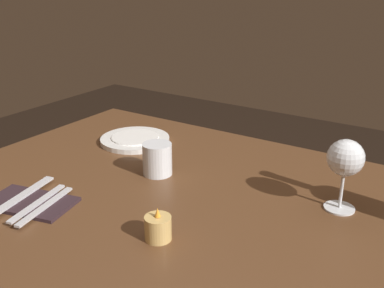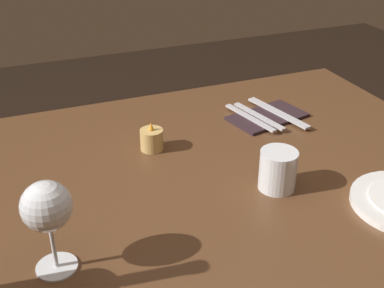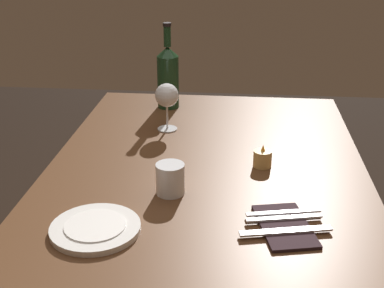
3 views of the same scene
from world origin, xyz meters
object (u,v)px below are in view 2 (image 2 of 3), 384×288
fork_inner (259,116)px  fork_outer (250,118)px  wine_glass_left (47,209)px  water_tumbler (278,172)px  folded_napkin (267,117)px  table_knife (278,112)px  votive_candle (152,140)px

fork_inner → fork_outer: bearing=180.0°
fork_inner → wine_glass_left: bearing=-147.5°
water_tumbler → folded_napkin: water_tumbler is taller
water_tumbler → folded_napkin: 0.31m
water_tumbler → wine_glass_left: bearing=-170.9°
table_knife → fork_outer: bearing=180.0°
votive_candle → fork_outer: votive_candle is taller
water_tumbler → fork_inner: size_ratio=0.45×
wine_glass_left → fork_inner: size_ratio=0.89×
table_knife → wine_glass_left: bearing=-149.9°
folded_napkin → table_knife: 0.03m
votive_candle → fork_inner: 0.30m
votive_candle → fork_inner: (0.29, 0.04, -0.01)m
votive_candle → folded_napkin: bearing=7.7°
fork_outer → table_knife: 0.08m
votive_candle → table_knife: bearing=7.0°
fork_outer → table_knife: bearing=0.0°
fork_inner → fork_outer: size_ratio=1.00×
wine_glass_left → fork_inner: 0.66m
folded_napkin → fork_inner: 0.03m
wine_glass_left → folded_napkin: bearing=31.4°
wine_glass_left → folded_napkin: (0.58, 0.35, -0.11)m
water_tumbler → table_knife: size_ratio=0.39×
folded_napkin → wine_glass_left: bearing=-148.6°
folded_napkin → fork_inner: size_ratio=1.17×
water_tumbler → votive_candle: size_ratio=1.21×
wine_glass_left → fork_inner: bearing=32.5°
folded_napkin → votive_candle: bearing=-172.3°
folded_napkin → fork_inner: fork_inner is taller
fork_inner → votive_candle: bearing=-171.7°
votive_candle → fork_outer: size_ratio=0.38×
wine_glass_left → table_knife: bearing=30.1°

